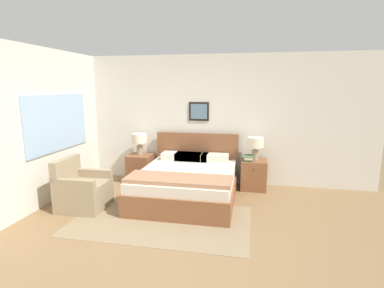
{
  "coord_description": "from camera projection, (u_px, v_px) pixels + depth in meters",
  "views": [
    {
      "loc": [
        1.07,
        -3.34,
        1.95
      ],
      "look_at": [
        0.11,
        1.47,
        1.02
      ],
      "focal_mm": 28.0,
      "sensor_mm": 36.0,
      "label": 1
    }
  ],
  "objects": [
    {
      "name": "ground_plane",
      "position": [
        161.0,
        244.0,
        3.79
      ],
      "size": [
        16.0,
        16.0,
        0.0
      ],
      "primitive_type": "plane",
      "color": "olive"
    },
    {
      "name": "wall_back",
      "position": [
        199.0,
        120.0,
        6.15
      ],
      "size": [
        6.96,
        0.09,
        2.6
      ],
      "color": "silver",
      "rests_on": "ground_plane"
    },
    {
      "name": "wall_left",
      "position": [
        56.0,
        125.0,
        5.28
      ],
      "size": [
        0.08,
        5.07,
        2.6
      ],
      "color": "silver",
      "rests_on": "ground_plane"
    },
    {
      "name": "area_rug_main",
      "position": [
        161.0,
        220.0,
        4.46
      ],
      "size": [
        2.61,
        1.55,
        0.01
      ],
      "color": "#897556",
      "rests_on": "ground_plane"
    },
    {
      "name": "bed",
      "position": [
        187.0,
        182.0,
        5.32
      ],
      "size": [
        1.68,
        2.01,
        1.04
      ],
      "color": "brown",
      "rests_on": "ground_plane"
    },
    {
      "name": "armchair",
      "position": [
        82.0,
        191.0,
        4.88
      ],
      "size": [
        0.72,
        0.71,
        0.83
      ],
      "rotation": [
        0.0,
        0.0,
        -1.55
      ],
      "color": "#998466",
      "rests_on": "ground_plane"
    },
    {
      "name": "nightstand_near_window",
      "position": [
        141.0,
        168.0,
        6.26
      ],
      "size": [
        0.48,
        0.5,
        0.57
      ],
      "color": "brown",
      "rests_on": "ground_plane"
    },
    {
      "name": "nightstand_by_door",
      "position": [
        254.0,
        174.0,
        5.81
      ],
      "size": [
        0.48,
        0.5,
        0.57
      ],
      "color": "brown",
      "rests_on": "ground_plane"
    },
    {
      "name": "table_lamp_near_window",
      "position": [
        139.0,
        140.0,
        6.16
      ],
      "size": [
        0.31,
        0.31,
        0.44
      ],
      "color": "gray",
      "rests_on": "nightstand_near_window"
    },
    {
      "name": "table_lamp_by_door",
      "position": [
        255.0,
        144.0,
        5.71
      ],
      "size": [
        0.31,
        0.31,
        0.44
      ],
      "color": "gray",
      "rests_on": "nightstand_by_door"
    },
    {
      "name": "book_thick_bottom",
      "position": [
        248.0,
        160.0,
        5.73
      ],
      "size": [
        0.17,
        0.25,
        0.03
      ],
      "rotation": [
        0.0,
        0.0,
        0.04
      ],
      "color": "#4C7551",
      "rests_on": "nightstand_by_door"
    },
    {
      "name": "book_hardcover_middle",
      "position": [
        249.0,
        158.0,
        5.72
      ],
      "size": [
        0.17,
        0.28,
        0.04
      ],
      "rotation": [
        0.0,
        0.0,
        0.03
      ],
      "color": "beige",
      "rests_on": "book_thick_bottom"
    },
    {
      "name": "book_novel_upper",
      "position": [
        249.0,
        156.0,
        5.72
      ],
      "size": [
        0.19,
        0.26,
        0.03
      ],
      "rotation": [
        0.0,
        0.0,
        -0.04
      ],
      "color": "#4C7551",
      "rests_on": "book_hardcover_middle"
    }
  ]
}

